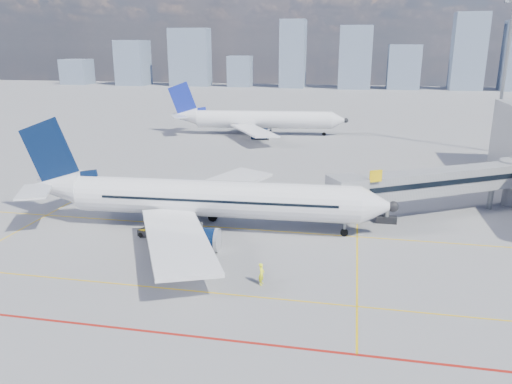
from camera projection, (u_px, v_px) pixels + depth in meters
The scene contains 11 objects.
ground at pixel (197, 258), 44.35m from camera, with size 420.00×420.00×0.00m, color slate.
apron_markings at pixel (176, 277), 40.78m from camera, with size 90.00×35.12×0.01m.
jet_bridge at pixel (447, 182), 54.88m from camera, with size 23.55×15.78×6.30m.
floodlight_mast_ne at pixel (505, 74), 85.29m from camera, with size 3.20×0.61×25.45m.
distant_skyline at pixel (349, 60), 218.05m from camera, with size 253.67×14.81×31.47m.
main_aircraft at pixel (200, 199), 50.66m from camera, with size 38.71×33.71×11.28m.
second_aircraft at pixel (256, 120), 104.77m from camera, with size 37.65×32.75×11.04m.
baggage_tug at pixel (203, 264), 41.46m from camera, with size 2.35×1.59×1.54m.
cargo_dolly at pixel (177, 259), 42.00m from camera, with size 3.34×2.22×1.68m.
belt_loader at pixel (157, 233), 48.83m from camera, with size 5.23×2.59×2.11m.
ramp_worker at pixel (261, 274), 39.25m from camera, with size 0.66×0.43×1.80m, color #F7FF1A.
Camera 1 is at (13.03, -39.12, 18.15)m, focal length 35.00 mm.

